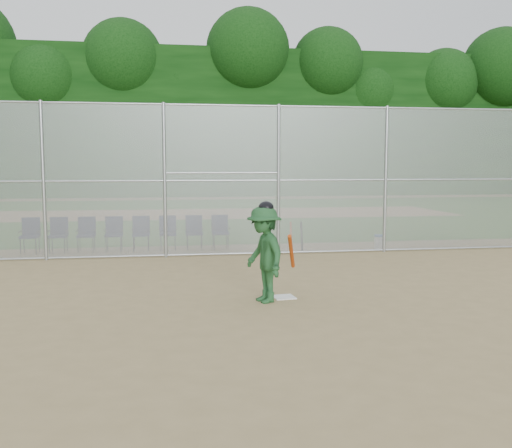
{
  "coord_description": "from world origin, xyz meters",
  "views": [
    {
      "loc": [
        -1.96,
        -9.95,
        2.42
      ],
      "look_at": [
        0.0,
        2.5,
        1.1
      ],
      "focal_mm": 40.0,
      "sensor_mm": 36.0,
      "label": 1
    }
  ],
  "objects": [
    {
      "name": "grass_strip",
      "position": [
        0.0,
        18.0,
        0.01
      ],
      "size": [
        100.0,
        100.0,
        0.0
      ],
      "primitive_type": "plane",
      "color": "#2D5F1C",
      "rests_on": "ground"
    },
    {
      "name": "chair_0",
      "position": [
        -5.68,
        6.28,
        0.48
      ],
      "size": [
        0.54,
        0.52,
        0.96
      ],
      "primitive_type": null,
      "color": "#0F1738",
      "rests_on": "ground"
    },
    {
      "name": "chair_1",
      "position": [
        -4.93,
        6.28,
        0.48
      ],
      "size": [
        0.54,
        0.52,
        0.96
      ],
      "primitive_type": null,
      "color": "#0F1738",
      "rests_on": "ground"
    },
    {
      "name": "backstop_fence",
      "position": [
        0.0,
        5.0,
        2.07
      ],
      "size": [
        16.09,
        0.09,
        4.0
      ],
      "color": "gray",
      "rests_on": "ground"
    },
    {
      "name": "dirt_patch_far",
      "position": [
        0.0,
        18.0,
        0.01
      ],
      "size": [
        24.0,
        24.0,
        0.0
      ],
      "primitive_type": "plane",
      "color": "tan",
      "rests_on": "ground"
    },
    {
      "name": "water_cooler",
      "position": [
        4.04,
        5.41,
        0.21
      ],
      "size": [
        0.33,
        0.33,
        0.42
      ],
      "color": "white",
      "rests_on": "ground"
    },
    {
      "name": "spare_bats",
      "position": [
        1.56,
        5.24,
        0.42
      ],
      "size": [
        0.36,
        0.23,
        0.85
      ],
      "color": "#D84C14",
      "rests_on": "ground"
    },
    {
      "name": "chair_2",
      "position": [
        -4.18,
        6.28,
        0.48
      ],
      "size": [
        0.54,
        0.52,
        0.96
      ],
      "primitive_type": null,
      "color": "#0F1738",
      "rests_on": "ground"
    },
    {
      "name": "chair_4",
      "position": [
        -2.69,
        6.28,
        0.48
      ],
      "size": [
        0.54,
        0.52,
        0.96
      ],
      "primitive_type": null,
      "color": "#0F1738",
      "rests_on": "ground"
    },
    {
      "name": "treeline",
      "position": [
        0.0,
        20.0,
        5.5
      ],
      "size": [
        81.0,
        60.0,
        11.0
      ],
      "color": "black",
      "rests_on": "ground"
    },
    {
      "name": "batter_at_plate",
      "position": [
        -0.28,
        -0.21,
        0.86
      ],
      "size": [
        1.0,
        1.33,
        1.79
      ],
      "color": "#1F4F27",
      "rests_on": "ground"
    },
    {
      "name": "ground",
      "position": [
        0.0,
        0.0,
        0.0
      ],
      "size": [
        100.0,
        100.0,
        0.0
      ],
      "primitive_type": "plane",
      "color": "tan",
      "rests_on": "ground"
    },
    {
      "name": "chair_6",
      "position": [
        -1.19,
        6.28,
        0.48
      ],
      "size": [
        0.54,
        0.52,
        0.96
      ],
      "primitive_type": null,
      "color": "#0F1738",
      "rests_on": "ground"
    },
    {
      "name": "home_plate",
      "position": [
        0.13,
        0.05,
        0.01
      ],
      "size": [
        0.42,
        0.42,
        0.02
      ],
      "primitive_type": "cube",
      "rotation": [
        0.0,
        0.0,
        0.11
      ],
      "color": "white",
      "rests_on": "ground"
    },
    {
      "name": "chair_3",
      "position": [
        -3.44,
        6.28,
        0.48
      ],
      "size": [
        0.54,
        0.52,
        0.96
      ],
      "primitive_type": null,
      "color": "#0F1738",
      "rests_on": "ground"
    },
    {
      "name": "chair_7",
      "position": [
        -0.44,
        6.28,
        0.48
      ],
      "size": [
        0.54,
        0.52,
        0.96
      ],
      "primitive_type": null,
      "color": "#0F1738",
      "rests_on": "ground"
    },
    {
      "name": "chair_5",
      "position": [
        -1.94,
        6.28,
        0.48
      ],
      "size": [
        0.54,
        0.52,
        0.96
      ],
      "primitive_type": null,
      "color": "#0F1738",
      "rests_on": "ground"
    }
  ]
}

